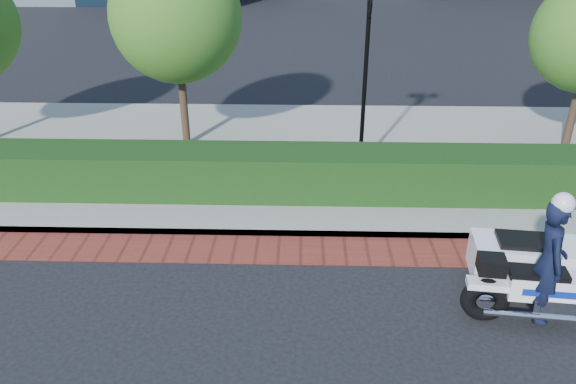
{
  "coord_description": "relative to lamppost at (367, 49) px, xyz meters",
  "views": [
    {
      "loc": [
        -0.41,
        -7.44,
        5.65
      ],
      "look_at": [
        -0.67,
        1.95,
        1.0
      ],
      "focal_mm": 35.0,
      "sensor_mm": 36.0,
      "label": 1
    }
  ],
  "objects": [
    {
      "name": "hedge_main",
      "position": [
        -1.0,
        -1.6,
        -2.31
      ],
      "size": [
        18.0,
        1.2,
        1.0
      ],
      "primitive_type": "cube",
      "color": "black",
      "rests_on": "sidewalk"
    },
    {
      "name": "sidewalk",
      "position": [
        -1.0,
        0.8,
        -2.88
      ],
      "size": [
        60.0,
        8.0,
        0.15
      ],
      "primitive_type": "cube",
      "color": "gray",
      "rests_on": "ground"
    },
    {
      "name": "police_motorcycle",
      "position": [
        2.35,
        -5.31,
        -2.19
      ],
      "size": [
        2.77,
        2.09,
        2.24
      ],
      "rotation": [
        0.0,
        0.0,
        -0.11
      ],
      "color": "black",
      "rests_on": "ground"
    },
    {
      "name": "lamppost",
      "position": [
        0.0,
        0.0,
        0.0
      ],
      "size": [
        1.02,
        0.7,
        4.21
      ],
      "color": "black",
      "rests_on": "sidewalk"
    },
    {
      "name": "tree_b",
      "position": [
        -4.5,
        1.3,
        0.48
      ],
      "size": [
        3.2,
        3.2,
        4.89
      ],
      "color": "#332319",
      "rests_on": "sidewalk"
    },
    {
      "name": "brick_strip",
      "position": [
        -1.0,
        -3.7,
        -2.95
      ],
      "size": [
        60.0,
        1.0,
        0.01
      ],
      "primitive_type": "cube",
      "color": "maroon",
      "rests_on": "ground"
    },
    {
      "name": "ground",
      "position": [
        -1.0,
        -5.2,
        -2.96
      ],
      "size": [
        120.0,
        120.0,
        0.0
      ],
      "primitive_type": "plane",
      "color": "black",
      "rests_on": "ground"
    }
  ]
}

